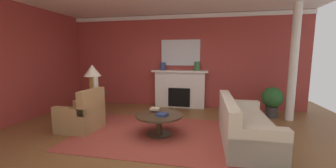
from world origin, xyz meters
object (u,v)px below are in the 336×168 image
object	(u,v)px
sofa	(243,127)
potted_plant	(272,99)
fireplace	(180,90)
vase_mantel_right	(197,66)
armchair_near_window	(82,117)
vase_mantel_left	(163,66)
mantel_mirror	(181,53)
table_lamp	(92,73)
side_table	(94,104)
coffee_table	(159,120)
vase_on_side_table	(96,85)

from	to	relation	value
sofa	potted_plant	size ratio (longest dim) A/B	2.55
fireplace	vase_mantel_right	xyz separation A→B (m)	(0.55, -0.05, 0.78)
armchair_near_window	vase_mantel_left	distance (m)	3.00
mantel_mirror	potted_plant	xyz separation A→B (m)	(2.64, -0.70, -1.28)
fireplace	table_lamp	size ratio (longest dim) A/B	2.40
armchair_near_window	potted_plant	world-z (taller)	armchair_near_window
side_table	armchair_near_window	bearing A→B (deg)	-77.79
coffee_table	vase_on_side_table	xyz separation A→B (m)	(-1.81, 0.60, 0.60)
vase_on_side_table	vase_mantel_right	bearing A→B (deg)	36.75
mantel_mirror	armchair_near_window	world-z (taller)	mantel_mirror
fireplace	coffee_table	world-z (taller)	fireplace
coffee_table	fireplace	bearing A→B (deg)	88.38
side_table	vase_on_side_table	size ratio (longest dim) A/B	1.50
coffee_table	side_table	size ratio (longest dim) A/B	1.43
sofa	vase_mantel_right	size ratio (longest dim) A/B	7.51
fireplace	potted_plant	xyz separation A→B (m)	(2.64, -0.58, -0.08)
sofa	vase_mantel_left	size ratio (longest dim) A/B	8.44
fireplace	side_table	world-z (taller)	fireplace
vase_mantel_right	side_table	bearing A→B (deg)	-146.70
fireplace	table_lamp	world-z (taller)	table_lamp
vase_on_side_table	fireplace	bearing A→B (deg)	44.75
sofa	side_table	size ratio (longest dim) A/B	3.03
armchair_near_window	vase_on_side_table	world-z (taller)	vase_on_side_table
vase_mantel_left	sofa	bearing A→B (deg)	-47.76
coffee_table	side_table	xyz separation A→B (m)	(-1.96, 0.72, 0.06)
side_table	table_lamp	xyz separation A→B (m)	(0.00, 0.00, 0.82)
vase_mantel_left	vase_on_side_table	bearing A→B (deg)	-126.25
sofa	potted_plant	world-z (taller)	sofa
sofa	mantel_mirror	bearing A→B (deg)	122.41
side_table	potted_plant	xyz separation A→B (m)	(4.67, 1.16, 0.09)
coffee_table	potted_plant	bearing A→B (deg)	34.79
vase_mantel_left	mantel_mirror	bearing A→B (deg)	17.18
fireplace	armchair_near_window	world-z (taller)	fireplace
fireplace	coffee_table	bearing A→B (deg)	-91.62
fireplace	vase_mantel_right	bearing A→B (deg)	-5.15
fireplace	table_lamp	xyz separation A→B (m)	(-2.03, -1.74, 0.65)
vase_mantel_left	potted_plant	size ratio (longest dim) A/B	0.30
coffee_table	potted_plant	world-z (taller)	potted_plant
mantel_mirror	side_table	world-z (taller)	mantel_mirror
armchair_near_window	coffee_table	world-z (taller)	armchair_near_window
sofa	vase_mantel_right	distance (m)	2.84
fireplace	table_lamp	bearing A→B (deg)	-139.33
potted_plant	armchair_near_window	bearing A→B (deg)	-156.50
fireplace	side_table	distance (m)	2.68
potted_plant	mantel_mirror	bearing A→B (deg)	165.07
mantel_mirror	potted_plant	distance (m)	3.02
sofa	vase_mantel_left	distance (m)	3.41
vase_mantel_left	potted_plant	distance (m)	3.34
vase_on_side_table	potted_plant	distance (m)	4.72
fireplace	vase_on_side_table	distance (m)	2.67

